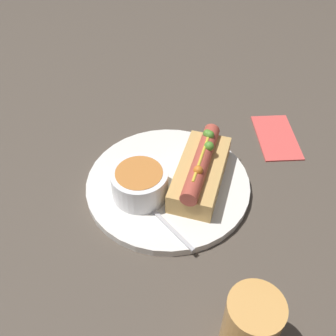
{
  "coord_description": "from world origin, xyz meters",
  "views": [
    {
      "loc": [
        -0.45,
        -0.16,
        0.53
      ],
      "look_at": [
        0.0,
        0.0,
        0.05
      ],
      "focal_mm": 42.0,
      "sensor_mm": 36.0,
      "label": 1
    }
  ],
  "objects_px": {
    "hot_dog": "(201,170)",
    "spoon": "(147,204)",
    "soup_bowl": "(140,182)",
    "drinking_glass": "(250,326)"
  },
  "relations": [
    {
      "from": "spoon",
      "to": "hot_dog",
      "type": "bearing_deg",
      "value": -97.85
    },
    {
      "from": "drinking_glass",
      "to": "spoon",
      "type": "bearing_deg",
      "value": 51.58
    },
    {
      "from": "soup_bowl",
      "to": "drinking_glass",
      "type": "distance_m",
      "value": 0.29
    },
    {
      "from": "drinking_glass",
      "to": "hot_dog",
      "type": "bearing_deg",
      "value": 29.09
    },
    {
      "from": "soup_bowl",
      "to": "drinking_glass",
      "type": "relative_size",
      "value": 0.89
    },
    {
      "from": "hot_dog",
      "to": "spoon",
      "type": "relative_size",
      "value": 1.27
    },
    {
      "from": "soup_bowl",
      "to": "hot_dog",
      "type": "bearing_deg",
      "value": -53.88
    },
    {
      "from": "spoon",
      "to": "soup_bowl",
      "type": "bearing_deg",
      "value": -13.83
    },
    {
      "from": "hot_dog",
      "to": "drinking_glass",
      "type": "relative_size",
      "value": 1.65
    },
    {
      "from": "hot_dog",
      "to": "spoon",
      "type": "distance_m",
      "value": 0.11
    }
  ]
}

